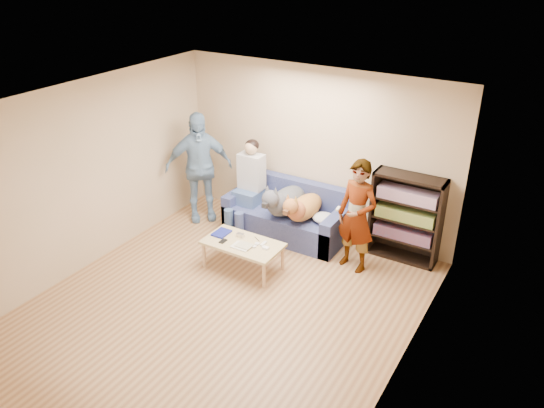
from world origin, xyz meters
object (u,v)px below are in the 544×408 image
Objects in this scene: person_standing_left at (199,167)px; bookshelf at (406,216)px; notebook_blue at (222,233)px; camera_silver at (240,235)px; sofa at (288,217)px; person_seated at (248,182)px; dog_gray at (284,201)px; dog_tan at (303,208)px; coffee_table at (243,245)px; person_standing_right at (357,216)px.

person_standing_left reaches higher than bookshelf.
notebook_blue is 0.29m from camera_silver.
sofa is 1.46× the size of bookshelf.
person_seated reaches higher than dog_gray.
sofa is (1.49, 0.30, -0.63)m from person_standing_left.
camera_silver is at bearing -97.57° from sofa.
dog_gray reaches higher than dog_tan.
person_standing_left is 1.41× the size of bookshelf.
dog_gray is at bearing -40.09° from person_standing_left.
notebook_blue is at bearing -109.95° from sofa.
sofa reaches higher than camera_silver.
coffee_table is (0.40, -0.05, -0.06)m from notebook_blue.
sofa is (0.43, 1.18, -0.15)m from notebook_blue.
camera_silver is at bearing -141.01° from person_standing_right.
dog_tan is at bearing -1.89° from dog_gray.
dog_tan is at bearing 60.95° from camera_silver.
notebook_blue is 1.12m from dog_gray.
coffee_table is (-0.03, -1.23, 0.09)m from sofa.
person_standing_right is at bearing 24.78° from notebook_blue.
person_standing_right is 1.96m from person_seated.
dog_tan is (0.36, -0.19, 0.34)m from sofa.
camera_silver is at bearing -145.47° from bookshelf.
coffee_table is at bearing -110.53° from dog_tan.
person_standing_left is at bearing -170.81° from bookshelf.
dog_gray is 1.81m from bookshelf.
camera_silver is at bearing -62.75° from person_seated.
person_standing_left reaches higher than sofa.
person_seated is at bearing 119.60° from coffee_table.
camera_silver reaches higher than notebook_blue.
person_standing_right is 1.93m from notebook_blue.
person_seated reaches higher than notebook_blue.
sofa is 1.23m from coffee_table.
dog_gray is (0.46, 0.99, 0.21)m from notebook_blue.
sofa is 1.86m from bookshelf.
camera_silver is 0.07× the size of person_seated.
sofa reaches higher than notebook_blue.
sofa is (0.15, 1.11, -0.16)m from camera_silver.
bookshelf is (1.80, 0.23, 0.40)m from sofa.
dog_gray reaches higher than camera_silver.
notebook_blue is at bearing 172.87° from coffee_table.
dog_tan reaches higher than notebook_blue.
person_standing_right is 14.74× the size of camera_silver.
notebook_blue is 2.36× the size of camera_silver.
person_standing_left is 1.63m from camera_silver.
person_standing_right is at bearing -8.89° from dog_gray.
person_standing_right reaches higher than coffee_table.
person_standing_left reaches higher than coffee_table.
person_standing_right is 1.25× the size of bookshelf.
dog_tan reaches higher than camera_silver.
sofa is at bearing 151.65° from dog_tan.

